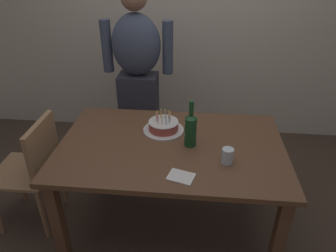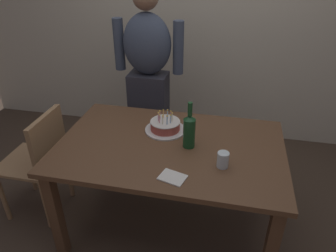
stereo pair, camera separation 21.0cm
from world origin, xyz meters
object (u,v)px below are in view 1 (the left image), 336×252
birthday_cake (163,126)px  water_glass_near (227,156)px  wine_bottle (191,129)px  dining_chair (34,166)px  napkin_stack (181,177)px  person_man_bearded (138,80)px

birthday_cake → water_glass_near: size_ratio=2.97×
wine_bottle → dining_chair: (-1.11, -0.05, -0.35)m
birthday_cake → napkin_stack: (0.16, -0.51, -0.03)m
napkin_stack → birthday_cake: bearing=107.1°
dining_chair → wine_bottle: bearing=92.3°
water_glass_near → birthday_cake: bearing=141.5°
person_man_bearded → dining_chair: (-0.62, -0.84, -0.36)m
water_glass_near → wine_bottle: 0.30m
wine_bottle → person_man_bearded: (-0.49, 0.79, 0.01)m
wine_bottle → napkin_stack: size_ratio=2.16×
water_glass_near → napkin_stack: size_ratio=0.66×
birthday_cake → wine_bottle: bearing=-40.2°
wine_bottle → dining_chair: wine_bottle is taller
water_glass_near → dining_chair: size_ratio=0.11×
water_glass_near → person_man_bearded: (-0.72, 0.97, 0.08)m
napkin_stack → person_man_bearded: bearing=111.7°
dining_chair → person_man_bearded: bearing=143.4°
person_man_bearded → napkin_stack: bearing=111.7°
water_glass_near → napkin_stack: bearing=-147.8°
birthday_cake → person_man_bearded: size_ratio=0.17×
wine_bottle → napkin_stack: 0.37m
water_glass_near → napkin_stack: (-0.27, -0.17, -0.04)m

